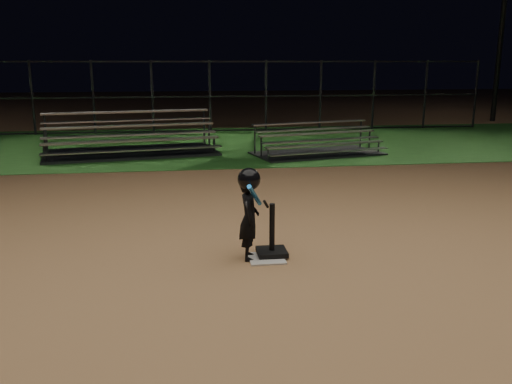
# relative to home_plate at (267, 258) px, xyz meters

# --- Properties ---
(ground) EXTENTS (80.00, 80.00, 0.00)m
(ground) POSITION_rel_home_plate_xyz_m (0.00, 0.00, -0.01)
(ground) COLOR #AD7B4E
(ground) RESTS_ON ground
(grass_strip) EXTENTS (60.00, 8.00, 0.01)m
(grass_strip) POSITION_rel_home_plate_xyz_m (0.00, 10.00, -0.01)
(grass_strip) COLOR #1D4D19
(grass_strip) RESTS_ON ground
(home_plate) EXTENTS (0.45, 0.45, 0.02)m
(home_plate) POSITION_rel_home_plate_xyz_m (0.00, 0.00, 0.00)
(home_plate) COLOR beige
(home_plate) RESTS_ON ground
(batting_tee) EXTENTS (0.38, 0.38, 0.68)m
(batting_tee) POSITION_rel_home_plate_xyz_m (0.09, 0.12, 0.13)
(batting_tee) COLOR black
(batting_tee) RESTS_ON home_plate
(child_batter) EXTENTS (0.41, 0.59, 1.19)m
(child_batter) POSITION_rel_home_plate_xyz_m (-0.22, 0.06, 0.62)
(child_batter) COLOR black
(child_batter) RESTS_ON ground
(bleacher_left) EXTENTS (4.85, 2.96, 1.11)m
(bleacher_left) POSITION_rel_home_plate_xyz_m (-2.40, 8.49, 0.22)
(bleacher_left) COLOR #B6B6BB
(bleacher_left) RESTS_ON ground
(bleacher_right) EXTENTS (3.70, 2.41, 0.83)m
(bleacher_right) POSITION_rel_home_plate_xyz_m (2.61, 7.73, 0.16)
(bleacher_right) COLOR silver
(bleacher_right) RESTS_ON ground
(backstop_fence) EXTENTS (20.08, 0.08, 2.50)m
(backstop_fence) POSITION_rel_home_plate_xyz_m (0.00, 13.00, 1.24)
(backstop_fence) COLOR #38383D
(backstop_fence) RESTS_ON ground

